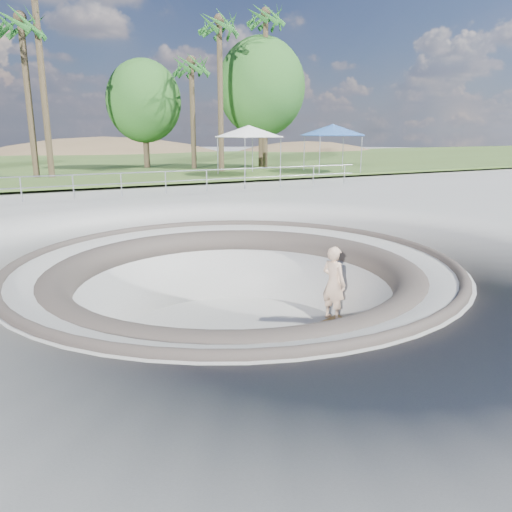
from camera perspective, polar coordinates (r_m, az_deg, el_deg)
name	(u,v)px	position (r m, az deg, el deg)	size (l,w,h in m)	color
ground	(235,262)	(11.61, -2.47, -0.70)	(180.00, 180.00, 0.00)	#A8A7A2
skate_bowl	(235,335)	(12.21, -2.37, -9.02)	(14.00, 14.00, 4.10)	#A8A7A2
grass_strip	(64,165)	(44.56, -21.11, 9.68)	(180.00, 36.00, 0.12)	#415A24
distant_hills	(79,210)	(68.66, -19.55, 4.97)	(103.20, 45.00, 28.60)	brown
safety_railing	(121,184)	(22.82, -15.14, 7.93)	(25.00, 0.06, 1.03)	#909498
skateboard	(332,319)	(13.32, 8.70, -7.19)	(0.83, 0.48, 0.08)	olive
skater	(334,283)	(12.99, 8.86, -3.12)	(0.71, 0.47, 1.94)	#DBAF8D
canopy_white	(249,131)	(31.95, -0.82, 14.06)	(5.84, 5.84, 3.02)	#909498
canopy_blue	(333,130)	(34.59, 8.76, 14.04)	(6.02, 6.02, 3.11)	#909498
palm_b	(21,28)	(33.04, -25.27, 22.54)	(2.60, 2.60, 9.67)	brown
palm_d	(191,67)	(37.46, -7.40, 20.59)	(2.60, 2.60, 8.32)	brown
palm_e	(219,29)	(35.23, -4.22, 24.41)	(2.60, 2.60, 10.49)	brown
palm_f	(266,23)	(38.43, 1.12, 25.10)	(2.60, 2.60, 11.59)	brown
bushy_tree_mid	(144,101)	(38.85, -12.69, 16.86)	(5.44, 4.94, 7.84)	brown
bushy_tree_right	(262,87)	(38.97, 0.64, 18.71)	(6.60, 6.00, 9.52)	brown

